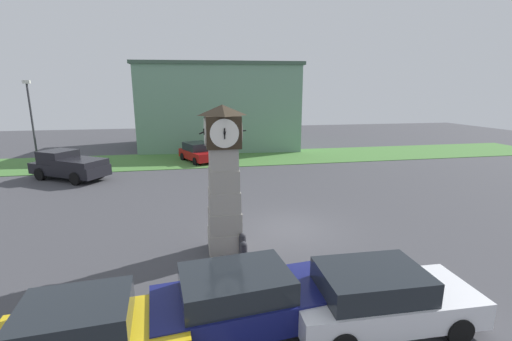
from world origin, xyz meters
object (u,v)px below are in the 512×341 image
Objects in this scene: clock_tower at (224,180)px; car_navy_sedan at (89,335)px; bollard_end_row at (223,312)px; car_by_building at (379,296)px; car_near_tower at (246,299)px; bollard_mid_row at (244,258)px; street_lamp_near_road at (32,117)px; car_far_lot at (199,152)px; pickup_truck at (69,165)px; bollard_near_tower at (243,245)px; bollard_far_row at (234,285)px.

car_navy_sedan is at bearing -123.80° from clock_tower.
car_navy_sedan is (-2.78, -0.48, 0.18)m from bollard_end_row.
clock_tower is 4.37× the size of bollard_end_row.
bollard_end_row is (-0.49, -4.41, -2.01)m from clock_tower.
car_navy_sedan reaches higher than car_by_building.
bollard_end_row is 0.25× the size of car_near_tower.
bollard_mid_row is 0.18× the size of street_lamp_near_road.
clock_tower is 1.32× the size of car_navy_sedan.
pickup_truck is (-8.47, -4.31, 0.15)m from car_far_lot.
car_by_building is 20.88m from pickup_truck.
bollard_near_tower is 0.14× the size of street_lamp_near_road.
car_far_lot is (-0.48, 20.82, -0.01)m from car_near_tower.
pickup_truck reaches higher than bollard_mid_row.
clock_tower is at bearing 90.77° from car_near_tower.
car_near_tower reaches higher than bollard_near_tower.
car_by_building is at bearing -8.59° from car_near_tower.
clock_tower reaches higher than car_navy_sedan.
pickup_truck reaches higher than bollard_near_tower.
street_lamp_near_road reaches higher than clock_tower.
car_navy_sedan reaches higher than car_far_lot.
bollard_mid_row is at bearing 39.48° from car_navy_sedan.
bollard_mid_row is 16.87m from pickup_truck.
bollard_near_tower is at bearing -53.72° from pickup_truck.
car_navy_sedan is at bearing -131.87° from bollard_near_tower.
car_navy_sedan is 21.60m from car_far_lot.
clock_tower is 1.10× the size of car_near_tower.
street_lamp_near_road reaches higher than bollard_near_tower.
clock_tower is 2.32m from bollard_near_tower.
bollard_end_row is at bearing -109.13° from bollard_mid_row.
bollard_mid_row is 4.07m from car_by_building.
car_near_tower is at bearing -97.52° from bollard_near_tower.
street_lamp_near_road is at bearing 126.56° from bollard_near_tower.
car_far_lot is 12.67m from street_lamp_near_road.
bollard_far_row is 0.21× the size of car_far_lot.
bollard_far_row is 0.23× the size of car_navy_sedan.
bollard_mid_row is 18.42m from car_far_lot.
street_lamp_near_road is (-9.45, 22.14, 2.93)m from car_navy_sedan.
bollard_far_row is 24.18m from street_lamp_near_road.
car_near_tower is 3.22m from car_by_building.
car_near_tower is at bearing -61.54° from pickup_truck.
bollard_end_row is 25.07m from street_lamp_near_road.
car_navy_sedan is at bearing -97.59° from car_far_lot.
clock_tower is 1.15× the size of car_by_building.
bollard_far_row is 3.72m from car_by_building.
clock_tower reaches higher than bollard_far_row.
car_navy_sedan is at bearing -71.81° from pickup_truck.
car_navy_sedan reaches higher than bollard_near_tower.
bollard_far_row is (-0.46, -1.23, -0.11)m from bollard_mid_row.
bollard_near_tower is 0.74× the size of bollard_end_row.
car_by_building is 1.02× the size of car_far_lot.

